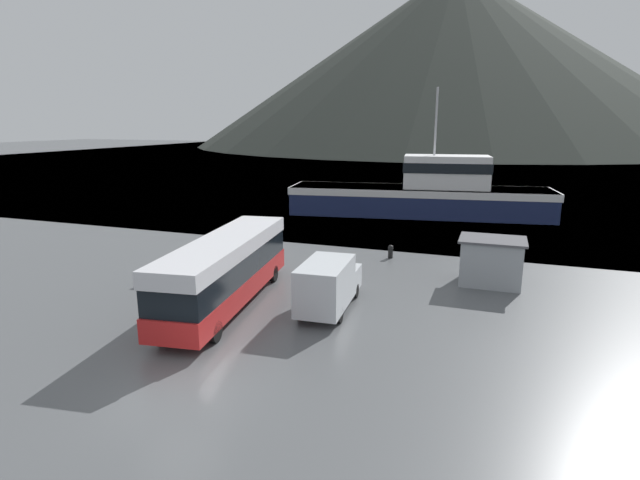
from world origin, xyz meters
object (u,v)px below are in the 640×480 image
tour_bus (226,268)px  delivery_van (328,284)px  storage_bin (168,272)px  fishing_boat (424,193)px  dock_kiosk (491,261)px

tour_bus → delivery_van: size_ratio=2.10×
delivery_van → tour_bus: bearing=-171.1°
storage_bin → tour_bus: bearing=-23.2°
tour_bus → fishing_boat: size_ratio=0.47×
storage_bin → fishing_boat: bearing=67.9°
fishing_boat → dock_kiosk: size_ratio=7.17×
tour_bus → fishing_boat: bearing=70.9°
delivery_van → storage_bin: size_ratio=3.77×
fishing_boat → tour_bus: bearing=160.7°
fishing_boat → storage_bin: 27.54m
delivery_van → dock_kiosk: bearing=39.4°
dock_kiosk → delivery_van: bearing=-136.8°
delivery_van → dock_kiosk: (7.10, 6.66, -0.01)m
delivery_van → fishing_boat: size_ratio=0.23×
delivery_van → storage_bin: (-9.75, 1.04, -0.75)m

